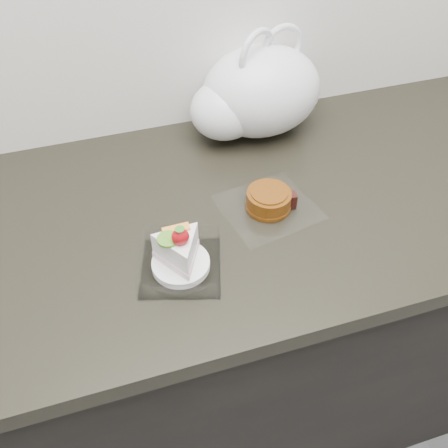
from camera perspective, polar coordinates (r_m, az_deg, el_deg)
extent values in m
cube|color=black|center=(1.37, 0.47, -12.29)|extent=(2.00, 0.60, 0.86)
cube|color=black|center=(1.01, 0.62, 1.37)|extent=(2.04, 0.64, 0.04)
cube|color=white|center=(0.89, -4.92, -4.95)|extent=(0.17, 0.17, 0.00)
cylinder|color=white|center=(0.88, -4.95, -4.58)|extent=(0.10, 0.10, 0.01)
ellipsoid|color=red|center=(0.82, -5.01, -1.46)|extent=(0.03, 0.03, 0.03)
cone|color=#2D7223|center=(0.81, -5.07, -0.74)|extent=(0.02, 0.02, 0.01)
cylinder|color=#57962B|center=(0.83, -6.42, -1.72)|extent=(0.04, 0.04, 0.00)
cube|color=orange|center=(0.84, -5.50, -0.58)|extent=(0.05, 0.02, 0.00)
cube|color=white|center=(1.00, 5.05, 1.93)|extent=(0.20, 0.20, 0.00)
cylinder|color=brown|center=(0.98, 5.12, 2.75)|extent=(0.11, 0.11, 0.04)
cylinder|color=brown|center=(0.99, 5.07, 2.14)|extent=(0.12, 0.12, 0.01)
cylinder|color=brown|center=(0.97, 5.20, 3.63)|extent=(0.09, 0.09, 0.00)
cube|color=black|center=(0.99, 7.52, 2.73)|extent=(0.03, 0.03, 0.03)
ellipsoid|color=white|center=(1.15, 4.28, 14.88)|extent=(0.33, 0.29, 0.20)
ellipsoid|color=white|center=(1.13, 0.16, 12.92)|extent=(0.20, 0.19, 0.13)
torus|color=white|center=(1.10, 3.82, 18.76)|extent=(0.10, 0.07, 0.11)
torus|color=white|center=(1.14, 6.65, 19.47)|extent=(0.10, 0.03, 0.10)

